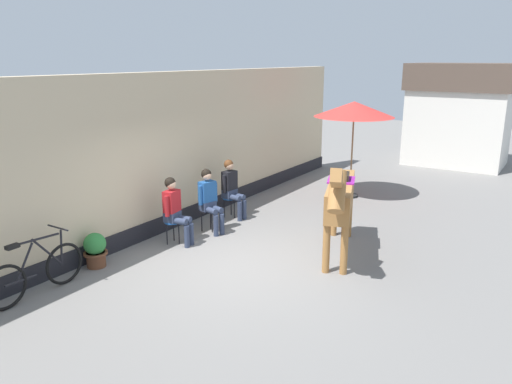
{
  "coord_description": "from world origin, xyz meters",
  "views": [
    {
      "loc": [
        4.81,
        -6.9,
        3.68
      ],
      "look_at": [
        -0.4,
        1.2,
        1.05
      ],
      "focal_mm": 34.61,
      "sensor_mm": 36.0,
      "label": 1
    }
  ],
  "objects_px": {
    "seated_visitor_near": "(175,207)",
    "cafe_parasol": "(354,110)",
    "seated_visitor_middle": "(209,197)",
    "leaning_bicycle": "(36,273)",
    "seated_visitor_far": "(232,186)",
    "saddled_horse_center": "(340,197)",
    "flower_planter_near": "(95,249)"
  },
  "relations": [
    {
      "from": "flower_planter_near",
      "to": "cafe_parasol",
      "type": "distance_m",
      "value": 7.49
    },
    {
      "from": "seated_visitor_far",
      "to": "leaning_bicycle",
      "type": "distance_m",
      "value": 4.96
    },
    {
      "from": "seated_visitor_middle",
      "to": "saddled_horse_center",
      "type": "relative_size",
      "value": 0.49
    },
    {
      "from": "seated_visitor_near",
      "to": "leaning_bicycle",
      "type": "relative_size",
      "value": 0.79
    },
    {
      "from": "leaning_bicycle",
      "to": "saddled_horse_center",
      "type": "bearing_deg",
      "value": 51.18
    },
    {
      "from": "seated_visitor_middle",
      "to": "seated_visitor_far",
      "type": "bearing_deg",
      "value": 99.2
    },
    {
      "from": "saddled_horse_center",
      "to": "seated_visitor_middle",
      "type": "bearing_deg",
      "value": -174.46
    },
    {
      "from": "seated_visitor_near",
      "to": "cafe_parasol",
      "type": "xyz_separation_m",
      "value": [
        1.62,
        5.26,
        1.59
      ]
    },
    {
      "from": "seated_visitor_far",
      "to": "cafe_parasol",
      "type": "xyz_separation_m",
      "value": [
        1.66,
        3.23,
        1.59
      ]
    },
    {
      "from": "flower_planter_near",
      "to": "leaning_bicycle",
      "type": "xyz_separation_m",
      "value": [
        0.13,
        -1.26,
        0.06
      ]
    },
    {
      "from": "seated_visitor_far",
      "to": "saddled_horse_center",
      "type": "distance_m",
      "value": 3.18
    },
    {
      "from": "seated_visitor_middle",
      "to": "seated_visitor_far",
      "type": "distance_m",
      "value": 1.08
    },
    {
      "from": "seated_visitor_far",
      "to": "leaning_bicycle",
      "type": "height_order",
      "value": "seated_visitor_far"
    },
    {
      "from": "seated_visitor_far",
      "to": "cafe_parasol",
      "type": "relative_size",
      "value": 0.54
    },
    {
      "from": "leaning_bicycle",
      "to": "cafe_parasol",
      "type": "xyz_separation_m",
      "value": [
        1.94,
        8.17,
        1.97
      ]
    },
    {
      "from": "seated_visitor_middle",
      "to": "cafe_parasol",
      "type": "xyz_separation_m",
      "value": [
        1.49,
        4.3,
        1.59
      ]
    },
    {
      "from": "cafe_parasol",
      "to": "seated_visitor_far",
      "type": "bearing_deg",
      "value": -117.23
    },
    {
      "from": "seated_visitor_near",
      "to": "cafe_parasol",
      "type": "height_order",
      "value": "cafe_parasol"
    },
    {
      "from": "seated_visitor_far",
      "to": "flower_planter_near",
      "type": "bearing_deg",
      "value": -96.39
    },
    {
      "from": "seated_visitor_middle",
      "to": "leaning_bicycle",
      "type": "relative_size",
      "value": 0.79
    },
    {
      "from": "flower_planter_near",
      "to": "leaning_bicycle",
      "type": "relative_size",
      "value": 0.36
    },
    {
      "from": "cafe_parasol",
      "to": "seated_visitor_near",
      "type": "bearing_deg",
      "value": -107.13
    },
    {
      "from": "flower_planter_near",
      "to": "leaning_bicycle",
      "type": "height_order",
      "value": "leaning_bicycle"
    },
    {
      "from": "saddled_horse_center",
      "to": "cafe_parasol",
      "type": "distance_m",
      "value": 4.42
    },
    {
      "from": "seated_visitor_far",
      "to": "saddled_horse_center",
      "type": "xyz_separation_m",
      "value": [
        3.06,
        -0.79,
        0.38
      ]
    },
    {
      "from": "flower_planter_near",
      "to": "cafe_parasol",
      "type": "height_order",
      "value": "cafe_parasol"
    },
    {
      "from": "seated_visitor_middle",
      "to": "leaning_bicycle",
      "type": "bearing_deg",
      "value": -96.67
    },
    {
      "from": "seated_visitor_middle",
      "to": "saddled_horse_center",
      "type": "distance_m",
      "value": 2.93
    },
    {
      "from": "seated_visitor_far",
      "to": "seated_visitor_middle",
      "type": "bearing_deg",
      "value": -80.8
    },
    {
      "from": "seated_visitor_near",
      "to": "seated_visitor_middle",
      "type": "bearing_deg",
      "value": 82.13
    },
    {
      "from": "seated_visitor_near",
      "to": "seated_visitor_middle",
      "type": "distance_m",
      "value": 0.96
    },
    {
      "from": "seated_visitor_near",
      "to": "cafe_parasol",
      "type": "relative_size",
      "value": 0.54
    }
  ]
}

